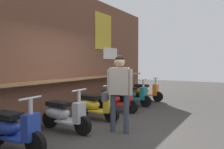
# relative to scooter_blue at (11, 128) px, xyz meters

# --- Properties ---
(ground_plane) EXTENTS (30.04, 30.04, 0.00)m
(ground_plane) POSITION_rel_scooter_blue_xyz_m (1.82, -1.08, -0.39)
(ground_plane) COLOR #383533
(market_stall_facade) EXTENTS (10.73, 0.61, 3.65)m
(market_stall_facade) POSITION_rel_scooter_blue_xyz_m (1.82, 0.94, 1.43)
(market_stall_facade) COLOR brown
(market_stall_facade) RESTS_ON ground_plane
(scooter_blue) EXTENTS (0.49, 1.40, 0.97)m
(scooter_blue) POSITION_rel_scooter_blue_xyz_m (0.00, 0.00, 0.00)
(scooter_blue) COLOR #233D9E
(scooter_blue) RESTS_ON ground_plane
(scooter_silver) EXTENTS (0.46, 1.40, 0.97)m
(scooter_silver) POSITION_rel_scooter_blue_xyz_m (1.28, 0.00, 0.00)
(scooter_silver) COLOR #B2B5BA
(scooter_silver) RESTS_ON ground_plane
(scooter_yellow) EXTENTS (0.46, 1.40, 0.97)m
(scooter_yellow) POSITION_rel_scooter_blue_xyz_m (2.46, 0.00, 0.00)
(scooter_yellow) COLOR gold
(scooter_yellow) RESTS_ON ground_plane
(scooter_red) EXTENTS (0.46, 1.40, 0.97)m
(scooter_red) POSITION_rel_scooter_blue_xyz_m (3.59, 0.00, 0.00)
(scooter_red) COLOR red
(scooter_red) RESTS_ON ground_plane
(scooter_teal) EXTENTS (0.49, 1.40, 0.97)m
(scooter_teal) POSITION_rel_scooter_blue_xyz_m (4.79, 0.00, 0.00)
(scooter_teal) COLOR #197075
(scooter_teal) RESTS_ON ground_plane
(scooter_orange) EXTENTS (0.46, 1.40, 0.97)m
(scooter_orange) POSITION_rel_scooter_blue_xyz_m (5.99, 0.00, 0.00)
(scooter_orange) COLOR orange
(scooter_orange) RESTS_ON ground_plane
(shopper_with_handbag) EXTENTS (0.38, 0.67, 1.70)m
(shopper_with_handbag) POSITION_rel_scooter_blue_xyz_m (1.85, -1.13, 0.65)
(shopper_with_handbag) COLOR #383D4C
(shopper_with_handbag) RESTS_ON ground_plane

